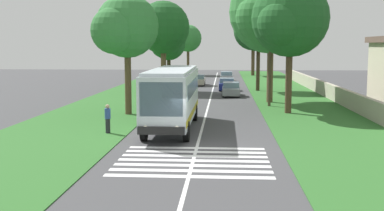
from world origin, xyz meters
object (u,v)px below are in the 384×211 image
trailing_car_1 (227,85)px  roadside_tree_left_0 (168,45)px  roadside_tree_right_2 (288,21)px  roadside_tree_left_1 (188,39)px  trailing_car_0 (231,90)px  roadside_tree_right_1 (252,32)px  utility_pole (270,61)px  pedestrian (108,118)px  coach_bus (173,95)px  roadside_tree_left_2 (163,29)px  roadside_tree_right_3 (258,29)px  trailing_car_3 (227,77)px  roadside_tree_right_0 (269,14)px  trailing_car_2 (198,80)px  roadside_tree_left_3 (125,28)px

trailing_car_1 → roadside_tree_left_0: roadside_tree_left_0 is taller
roadside_tree_right_2 → roadside_tree_left_0: bearing=23.5°
trailing_car_1 → roadside_tree_left_1: bearing=12.9°
roadside_tree_left_0 → trailing_car_0: bearing=-152.4°
roadside_tree_right_1 → utility_pole: 43.54m
roadside_tree_left_1 → pedestrian: 58.36m
coach_bus → trailing_car_1: size_ratio=2.60×
roadside_tree_left_0 → pedestrian: 38.41m
utility_pole → pedestrian: bearing=142.1°
roadside_tree_left_2 → roadside_tree_left_0: bearing=3.9°
roadside_tree_right_3 → trailing_car_0: bearing=153.2°
roadside_tree_left_2 → roadside_tree_right_3: (1.35, -10.59, 0.01)m
trailing_car_0 → utility_pole: (-8.53, -3.13, 3.20)m
roadside_tree_left_2 → pedestrian: size_ratio=5.94×
roadside_tree_left_2 → trailing_car_3: bearing=-24.2°
roadside_tree_right_0 → roadside_tree_right_1: (40.27, -0.73, -0.44)m
trailing_car_1 → utility_pole: 15.67m
roadside_tree_left_0 → roadside_tree_right_2: 31.18m
trailing_car_3 → roadside_tree_right_0: 27.30m
roadside_tree_right_0 → pedestrian: roadside_tree_right_0 is taller
trailing_car_0 → roadside_tree_right_1: (34.85, -4.01, 6.86)m
trailing_car_2 → roadside_tree_right_0: size_ratio=0.36×
trailing_car_2 → utility_pole: bearing=-161.7°
roadside_tree_left_3 → coach_bus: bearing=-146.0°
trailing_car_0 → roadside_tree_left_0: 18.63m
roadside_tree_left_0 → roadside_tree_left_2: bearing=-176.1°
trailing_car_0 → roadside_tree_left_0: roadside_tree_left_0 is taller
trailing_car_2 → roadside_tree_right_3: bearing=-136.2°
roadside_tree_left_2 → pedestrian: bearing=-179.7°
roadside_tree_right_2 → utility_pole: 5.18m
trailing_car_1 → roadside_tree_left_1: 30.84m
trailing_car_0 → roadside_tree_right_2: 14.63m
roadside_tree_left_0 → roadside_tree_right_1: size_ratio=0.70×
trailing_car_1 → trailing_car_3: 14.24m
trailing_car_0 → utility_pole: utility_pole is taller
trailing_car_1 → roadside_tree_right_2: 20.47m
roadside_tree_left_1 → coach_bus: bearing=-176.6°
roadside_tree_left_0 → roadside_tree_left_1: roadside_tree_left_1 is taller
trailing_car_0 → pedestrian: (-22.16, 7.47, 0.24)m
trailing_car_1 → roadside_tree_left_3: roadside_tree_left_3 is taller
utility_pole → coach_bus: bearing=149.3°
roadside_tree_right_1 → roadside_tree_right_2: (-47.39, -0.05, -0.53)m
roadside_tree_right_3 → roadside_tree_left_3: bearing=151.3°
roadside_tree_left_0 → roadside_tree_left_3: roadside_tree_left_3 is taller
trailing_car_2 → trailing_car_3: size_ratio=1.00×
coach_bus → roadside_tree_right_1: 55.93m
utility_pole → roadside_tree_right_3: bearing=0.5°
roadside_tree_right_0 → roadside_tree_right_2: 7.24m
coach_bus → roadside_tree_left_2: bearing=8.6°
trailing_car_3 → utility_pole: size_ratio=0.58×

